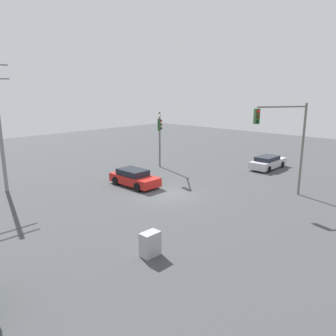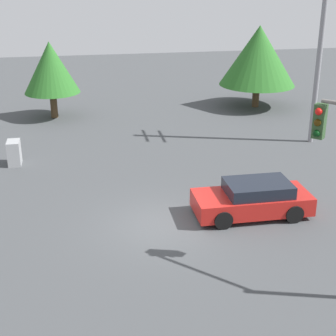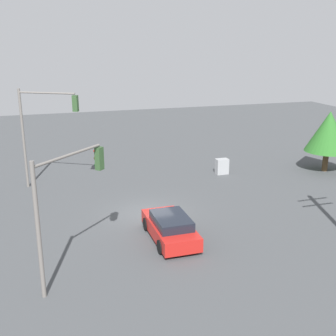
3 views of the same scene
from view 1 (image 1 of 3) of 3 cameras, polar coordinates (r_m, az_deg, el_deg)
ground_plane at (r=25.33m, az=-0.11°, el=-4.57°), size 80.00×80.00×0.00m
sedan_red at (r=27.53m, az=-5.90°, el=-1.71°), size 2.04×4.50×1.37m
sedan_silver at (r=34.93m, az=16.99°, el=0.95°), size 4.75×1.92×1.30m
traffic_signal_main at (r=25.26m, az=19.81°, el=5.61°), size 3.78×2.31×6.92m
traffic_signal_cross at (r=31.95m, az=-1.47°, el=6.43°), size 3.17×3.13×5.69m
electrical_cabinet at (r=16.19m, az=-3.13°, el=-13.08°), size 0.95×0.60×1.20m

